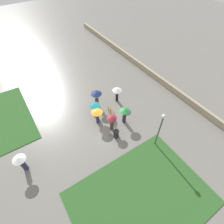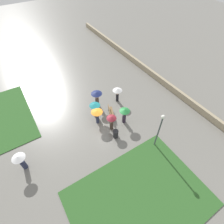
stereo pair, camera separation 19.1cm
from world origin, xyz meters
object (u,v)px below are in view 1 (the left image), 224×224
crowd_person_navy (97,97)px  crowd_person_orange (97,114)px  crowd_person_green (125,113)px  park_bench (111,113)px  crowd_person_teal (95,107)px  trash_bin (116,134)px  crowd_person_maroon (112,120)px  lamp_post (160,126)px  lone_walker_near_lawn (21,162)px  crowd_person_white (117,92)px

crowd_person_navy → crowd_person_orange: size_ratio=1.12×
crowd_person_green → park_bench: bearing=119.8°
crowd_person_navy → crowd_person_orange: 2.39m
crowd_person_teal → crowd_person_green: (-2.19, -2.03, -0.07)m
trash_bin → crowd_person_maroon: bearing=-9.8°
trash_bin → crowd_person_navy: crowd_person_navy is taller
trash_bin → crowd_person_teal: bearing=5.8°
trash_bin → lamp_post: bearing=-135.9°
park_bench → crowd_person_maroon: crowd_person_maroon is taller
crowd_person_navy → crowd_person_orange: bearing=49.0°
lone_walker_near_lawn → crowd_person_navy: bearing=-74.7°
crowd_person_green → lone_walker_near_lawn: bearing=-179.0°
crowd_person_teal → lone_walker_near_lawn: crowd_person_teal is taller
lamp_post → crowd_person_green: lamp_post is taller
crowd_person_orange → park_bench: bearing=-6.7°
trash_bin → crowd_person_green: (1.08, -1.69, 0.81)m
crowd_person_orange → lone_walker_near_lawn: bearing=178.7°
crowd_person_navy → crowd_person_teal: size_ratio=1.08×
crowd_person_navy → lone_walker_near_lawn: size_ratio=1.08×
crowd_person_white → crowd_person_orange: (-1.59, 3.38, -0.03)m
lamp_post → crowd_person_teal: (5.85, 2.84, -1.25)m
lamp_post → crowd_person_teal: size_ratio=2.21×
lamp_post → crowd_person_orange: lamp_post is taller
crowd_person_teal → crowd_person_green: bearing=80.7°
lamp_post → lone_walker_near_lawn: bearing=69.1°
crowd_person_white → crowd_person_green: (-2.91, 1.11, -0.10)m
park_bench → crowd_person_maroon: size_ratio=1.01×
crowd_person_navy → crowd_person_maroon: (-3.50, 0.39, -0.11)m
crowd_person_maroon → lone_walker_near_lawn: bearing=-21.9°
crowd_person_navy → crowd_person_orange: (-2.11, 1.14, -0.02)m
trash_bin → crowd_person_white: 4.96m
lamp_post → crowd_person_white: size_ratio=2.23×
trash_bin → crowd_person_green: 2.16m
crowd_person_white → crowd_person_green: 3.12m
lone_walker_near_lawn → lamp_post: bearing=-115.8°
lamp_post → crowd_person_green: (3.66, 0.81, -1.33)m
park_bench → crowd_person_teal: size_ratio=1.00×
crowd_person_maroon → lone_walker_near_lawn: (0.39, 8.07, -0.02)m
crowd_person_orange → lone_walker_near_lawn: (-1.01, 7.32, -0.10)m
crowd_person_orange → lone_walker_near_lawn: 7.39m
park_bench → trash_bin: (-2.47, 0.98, -0.04)m
crowd_person_navy → lone_walker_near_lawn: 9.01m
crowd_person_navy → trash_bin: bearing=70.3°
crowd_person_white → crowd_person_orange: 3.73m
crowd_person_maroon → crowd_person_orange: 1.59m
park_bench → crowd_person_green: crowd_person_green is taller
park_bench → crowd_person_green: 1.74m
park_bench → lamp_post: bearing=-140.6°
crowd_person_navy → crowd_person_green: (-3.43, -1.13, -0.09)m
trash_bin → crowd_person_maroon: crowd_person_maroon is taller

